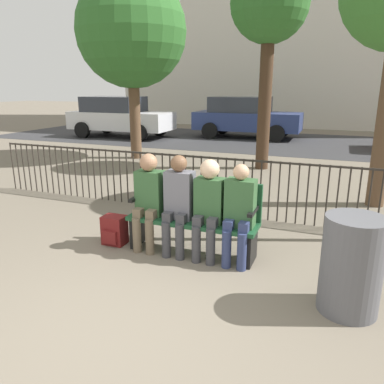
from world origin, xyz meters
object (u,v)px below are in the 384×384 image
Objects in this scene: seated_person_2 at (209,204)px; parked_car_2 at (119,116)px; trash_bin at (351,265)px; park_bench at (194,214)px; parked_car_0 at (245,117)px; backpack at (114,230)px; seated_person_0 at (149,196)px; seated_person_3 at (239,210)px; seated_person_1 at (178,200)px; tree_0 at (270,8)px; tree_2 at (132,32)px.

seated_person_2 is 0.29× the size of parked_car_2.
trash_bin is (8.66, -10.01, -0.38)m from parked_car_2.
trash_bin reaches higher than park_bench.
backpack is at bearing -85.34° from parked_car_0.
seated_person_0 is 2.46m from trash_bin.
seated_person_3 is 1.73m from backpack.
seated_person_1 is at bearing 3.90° from backpack.
tree_0 is 3.72m from tree_2.
seated_person_3 is at bearing -0.20° from seated_person_1.
seated_person_2 is 11.26m from parked_car_0.
backpack is (-0.50, -0.06, -0.51)m from seated_person_0.
seated_person_3 is at bearing -0.24° from seated_person_2.
trash_bin is (2.38, -0.59, -0.23)m from seated_person_0.
backpack is 11.16m from parked_car_0.
seated_person_1 is 3.23× the size of backpack.
tree_0 is 1.14× the size of parked_car_2.
seated_person_3 is 0.25× the size of tree_0.
trash_bin is (2.88, -0.53, 0.27)m from backpack.
park_bench is 0.34× the size of tree_0.
park_bench reaches higher than backpack.
parked_car_0 is 5.14m from parked_car_2.
tree_0 is at bearing -1.77° from tree_2.
tree_0 reaches higher than seated_person_0.
trash_bin is (5.68, -6.09, -2.96)m from tree_2.
backpack is 11.12m from parked_car_2.
seated_person_0 reaches higher than seated_person_2.
trash_bin is (1.58, -0.59, -0.23)m from seated_person_2.
seated_person_2 is 3.17× the size of backpack.
backpack is (-1.30, -0.06, -0.50)m from seated_person_2.
seated_person_1 is at bearing 0.05° from seated_person_0.
parked_car_2 is at bearing 125.39° from seated_person_1.
parked_car_0 is at bearing 103.12° from seated_person_3.
seated_person_1 is at bearing 179.80° from seated_person_3.
seated_person_3 is (0.60, -0.13, 0.17)m from park_bench.
seated_person_0 is at bearing 179.89° from seated_person_3.
tree_2 is (-3.71, 5.50, 2.73)m from seated_person_1.
parked_car_2 is at bearing 128.36° from seated_person_3.
trash_bin is at bearing -71.99° from parked_car_0.
seated_person_1 is 0.39m from seated_person_2.
seated_person_1 reaches higher than seated_person_3.
seated_person_3 is (0.76, -0.00, -0.03)m from seated_person_1.
parked_car_0 is (-0.90, 11.10, 0.65)m from backpack.
tree_0 is (-0.01, 5.39, 3.06)m from seated_person_1.
tree_0 is at bearing 98.17° from seated_person_3.
seated_person_1 is at bearing -89.90° from tree_0.
tree_2 reaches higher than trash_bin.
backpack is 0.08× the size of tree_2.
seated_person_0 is 0.71m from backpack.
trash_bin is at bearing -10.46° from backpack.
trash_bin reaches higher than backpack.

